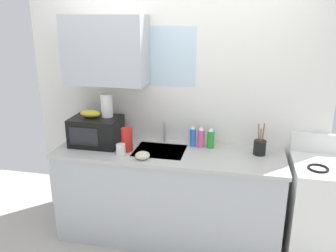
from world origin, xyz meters
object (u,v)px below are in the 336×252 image
dish_soap_bottle_blue (193,136)px  dish_soap_bottle_pink (201,137)px  microwave (96,131)px  banana_bunch (90,114)px  dish_soap_bottle_green (211,138)px  cereal_canister (127,140)px  stove_range (324,212)px  mug_white (121,149)px  paper_towel_roll (107,105)px  small_bowl (143,155)px  utensil_crock (260,147)px

dish_soap_bottle_blue → dish_soap_bottle_pink: bearing=-3.1°
dish_soap_bottle_blue → microwave: bearing=-170.6°
banana_bunch → dish_soap_bottle_green: 1.16m
dish_soap_bottle_green → cereal_canister: cereal_canister is taller
stove_range → mug_white: (-1.80, -0.14, 0.49)m
microwave → dish_soap_bottle_blue: microwave is taller
microwave → paper_towel_roll: bearing=27.2°
mug_white → small_bowl: mug_white is taller
stove_range → banana_bunch: banana_bunch is taller
microwave → dish_soap_bottle_pink: microwave is taller
dish_soap_bottle_blue → small_bowl: size_ratio=1.60×
microwave → utensil_crock: utensil_crock is taller
cereal_canister → microwave: bearing=163.9°
microwave → dish_soap_bottle_pink: (0.99, 0.15, -0.04)m
microwave → small_bowl: 0.59m
utensil_crock → stove_range: bearing=-11.3°
banana_bunch → dish_soap_bottle_green: bearing=7.1°
microwave → small_bowl: microwave is taller
banana_bunch → mug_white: (0.36, -0.19, -0.26)m
stove_range → microwave: 2.18m
utensil_crock → mug_white: bearing=-167.9°
microwave → small_bowl: size_ratio=3.54×
dish_soap_bottle_green → utensil_crock: 0.45m
microwave → paper_towel_roll: (0.10, 0.05, 0.24)m
stove_range → microwave: size_ratio=2.35×
dish_soap_bottle_pink → dish_soap_bottle_green: (0.09, -0.00, -0.00)m
stove_range → cereal_canister: bearing=-178.3°
banana_bunch → dish_soap_bottle_blue: size_ratio=0.96×
dish_soap_bottle_green → mug_white: bearing=-156.8°
microwave → banana_bunch: bearing=178.2°
dish_soap_bottle_green → utensil_crock: bearing=-9.0°
microwave → dish_soap_bottle_blue: (0.91, 0.15, -0.04)m
microwave → banana_bunch: banana_bunch is taller
dish_soap_bottle_blue → dish_soap_bottle_pink: size_ratio=1.02×
mug_white → banana_bunch: bearing=152.2°
cereal_canister → mug_white: bearing=-108.3°
banana_bunch → paper_towel_roll: paper_towel_roll is taller
stove_range → dish_soap_bottle_green: bearing=169.6°
dish_soap_bottle_blue → dish_soap_bottle_green: size_ratio=1.04×
stove_range → dish_soap_bottle_green: (-1.02, 0.19, 0.54)m
mug_white → cereal_canister: bearing=71.7°
dish_soap_bottle_blue → paper_towel_roll: bearing=-173.1°
small_bowl → dish_soap_bottle_green: bearing=35.3°
dish_soap_bottle_blue → banana_bunch: bearing=-171.2°
paper_towel_roll → dish_soap_bottle_pink: (0.89, 0.09, -0.29)m
banana_bunch → small_bowl: size_ratio=1.54×
banana_bunch → paper_towel_roll: size_ratio=0.91×
small_bowl → paper_towel_roll: bearing=145.1°
stove_range → dish_soap_bottle_green: 1.17m
mug_white → utensil_crock: utensil_crock is taller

